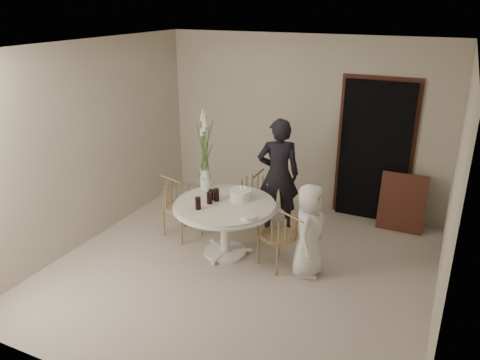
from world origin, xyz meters
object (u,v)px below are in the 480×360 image
at_px(table, 225,211).
at_px(chair_right, 285,233).
at_px(chair_far, 255,193).
at_px(birthday_cake, 241,195).
at_px(boy, 309,231).
at_px(chair_left, 176,199).
at_px(girl, 278,175).
at_px(flower_vase, 205,152).

relative_size(table, chair_right, 1.70).
bearing_deg(chair_far, birthday_cake, -81.52).
bearing_deg(birthday_cake, boy, -11.09).
bearing_deg(chair_left, girl, -39.65).
height_order(chair_right, chair_left, chair_left).
bearing_deg(chair_far, boy, -40.32).
bearing_deg(table, chair_right, -2.38).
bearing_deg(table, birthday_cake, 53.57).
distance_m(chair_far, boy, 1.45).
xyz_separation_m(table, boy, (1.13, -0.01, -0.03)).
distance_m(table, girl, 1.09).
bearing_deg(birthday_cake, flower_vase, 167.27).
distance_m(chair_right, boy, 0.31).
bearing_deg(girl, flower_vase, 17.15).
bearing_deg(chair_far, chair_right, -49.84).
xyz_separation_m(table, chair_right, (0.84, -0.03, -0.11)).
relative_size(chair_right, birthday_cake, 2.72).
bearing_deg(flower_vase, birthday_cake, -12.73).
relative_size(birthday_cake, flower_vase, 0.25).
relative_size(chair_left, birthday_cake, 2.87).
bearing_deg(flower_vase, table, -35.24).
bearing_deg(chair_far, chair_left, -142.95).
distance_m(chair_right, birthday_cake, 0.79).
bearing_deg(boy, birthday_cake, 76.05).
bearing_deg(flower_vase, chair_right, -15.31).
bearing_deg(table, chair_far, 88.53).
distance_m(birthday_cake, flower_vase, 0.76).
relative_size(table, chair_far, 1.65).
relative_size(chair_left, boy, 0.70).
height_order(chair_right, flower_vase, flower_vase).
height_order(table, flower_vase, flower_vase).
bearing_deg(boy, chair_far, 47.08).
bearing_deg(chair_left, flower_vase, -60.83).
height_order(boy, birthday_cake, boy).
distance_m(table, boy, 1.13).
height_order(chair_far, chair_left, chair_left).
distance_m(table, chair_right, 0.85).
xyz_separation_m(chair_far, chair_right, (0.81, -0.96, -0.02)).
height_order(chair_left, girl, girl).
xyz_separation_m(chair_right, flower_vase, (-1.29, 0.35, 0.76)).
bearing_deg(girl, table, 47.10).
distance_m(chair_right, flower_vase, 1.53).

